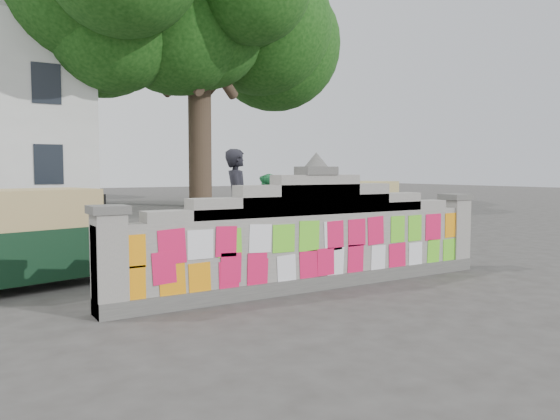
{
  "coord_description": "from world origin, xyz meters",
  "views": [
    {
      "loc": [
        -4.68,
        -6.53,
        1.74
      ],
      "look_at": [
        -0.01,
        1.0,
        1.1
      ],
      "focal_mm": 35.0,
      "sensor_mm": 36.0,
      "label": 1
    }
  ],
  "objects_px": {
    "cyclist_bike": "(238,237)",
    "pedestrian": "(268,214)",
    "rickshaw_left": "(25,237)",
    "cyclist_rider": "(237,215)",
    "rickshaw_right": "(355,211)"
  },
  "relations": [
    {
      "from": "cyclist_bike",
      "to": "rickshaw_left",
      "type": "bearing_deg",
      "value": 111.28
    },
    {
      "from": "cyclist_bike",
      "to": "cyclist_rider",
      "type": "xyz_separation_m",
      "value": [
        -0.0,
        0.0,
        0.38
      ]
    },
    {
      "from": "rickshaw_left",
      "to": "rickshaw_right",
      "type": "distance_m",
      "value": 7.47
    },
    {
      "from": "rickshaw_right",
      "to": "cyclist_rider",
      "type": "bearing_deg",
      "value": 0.46
    },
    {
      "from": "cyclist_rider",
      "to": "pedestrian",
      "type": "xyz_separation_m",
      "value": [
        1.29,
        1.08,
        -0.1
      ]
    },
    {
      "from": "pedestrian",
      "to": "rickshaw_left",
      "type": "xyz_separation_m",
      "value": [
        -4.76,
        -0.9,
        -0.08
      ]
    },
    {
      "from": "cyclist_bike",
      "to": "pedestrian",
      "type": "xyz_separation_m",
      "value": [
        1.29,
        1.08,
        0.28
      ]
    },
    {
      "from": "pedestrian",
      "to": "rickshaw_right",
      "type": "bearing_deg",
      "value": 93.24
    },
    {
      "from": "cyclist_rider",
      "to": "pedestrian",
      "type": "height_order",
      "value": "cyclist_rider"
    },
    {
      "from": "cyclist_bike",
      "to": "rickshaw_right",
      "type": "xyz_separation_m",
      "value": [
        3.89,
        1.43,
        0.21
      ]
    },
    {
      "from": "cyclist_rider",
      "to": "rickshaw_right",
      "type": "distance_m",
      "value": 4.15
    },
    {
      "from": "cyclist_rider",
      "to": "rickshaw_right",
      "type": "relative_size",
      "value": 0.68
    },
    {
      "from": "cyclist_bike",
      "to": "rickshaw_right",
      "type": "bearing_deg",
      "value": -45.64
    },
    {
      "from": "rickshaw_right",
      "to": "cyclist_bike",
      "type": "bearing_deg",
      "value": 0.46
    },
    {
      "from": "rickshaw_left",
      "to": "rickshaw_right",
      "type": "xyz_separation_m",
      "value": [
        7.37,
        1.25,
        0.01
      ]
    }
  ]
}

